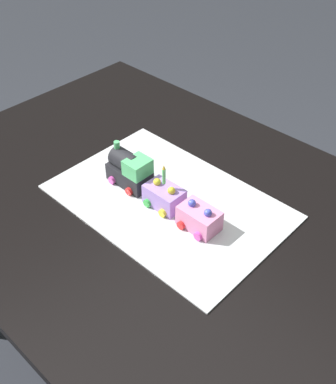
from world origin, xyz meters
TOP-DOWN VIEW (x-y plane):
  - ground_plane at (0.00, 0.00)m, footprint 8.00×8.00m
  - dining_table at (0.00, 0.00)m, footprint 1.40×1.00m
  - cake_board at (0.03, 0.01)m, footprint 0.60×0.40m
  - cake_locomotive at (-0.09, -0.01)m, footprint 0.14×0.08m
  - cake_car_gondola_lavender at (0.04, -0.01)m, footprint 0.10×0.08m
  - cake_car_caboose_bubblegum at (0.15, -0.01)m, footprint 0.10×0.08m
  - birthday_candle at (0.03, -0.01)m, footprint 0.01×0.01m

SIDE VIEW (x-z plane):
  - ground_plane at x=0.00m, z-range 0.00..0.00m
  - dining_table at x=0.00m, z-range 0.26..1.00m
  - cake_board at x=0.03m, z-range 0.74..0.74m
  - cake_car_gondola_lavender at x=0.04m, z-range 0.74..0.81m
  - cake_car_caboose_bubblegum at x=0.15m, z-range 0.74..0.81m
  - cake_locomotive at x=-0.09m, z-range 0.73..0.85m
  - birthday_candle at x=0.03m, z-range 0.81..0.87m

